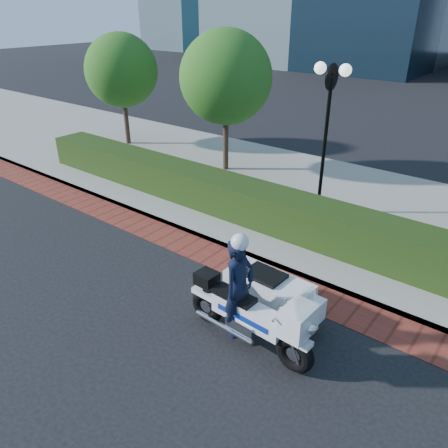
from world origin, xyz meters
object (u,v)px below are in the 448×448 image
Objects in this scene: lamppost at (327,117)px; police_motorcycle at (256,298)px; tree_b at (226,78)px; tree_a at (121,71)px.

lamppost is 5.98m from police_motorcycle.
tree_b reaches higher than police_motorcycle.
tree_b is 9.33m from police_motorcycle.
police_motorcycle is at bearing -48.28° from tree_b.
tree_a is at bearing 152.20° from police_motorcycle.
lamppost is at bearing 107.51° from police_motorcycle.
tree_a is 1.65× the size of police_motorcycle.
tree_b is at bearing 0.00° from tree_a.
police_motorcycle is at bearing -30.23° from tree_a.
lamppost is at bearing -16.11° from tree_b.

